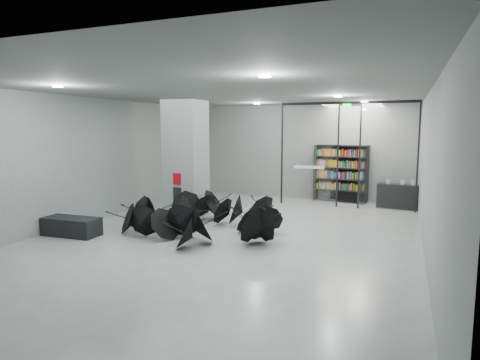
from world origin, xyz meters
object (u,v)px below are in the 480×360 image
at_px(bench, 72,226).
at_px(bookshelf, 341,173).
at_px(column, 186,158).
at_px(umbrella_cluster, 207,222).
at_px(shop_counter, 399,196).

distance_m(bench, bookshelf, 10.47).
bearing_deg(bench, column, 62.15).
xyz_separation_m(bookshelf, umbrella_cluster, (-2.85, -6.65, -0.85)).
bearing_deg(bookshelf, bench, -116.77).
distance_m(bench, umbrella_cluster, 3.80).
bearing_deg(shop_counter, column, -143.34).
bearing_deg(bench, umbrella_cluster, 23.85).
height_order(column, bench, column).
bearing_deg(umbrella_cluster, shop_counter, 49.49).
relative_size(bench, umbrella_cluster, 0.31).
height_order(column, bookshelf, column).
xyz_separation_m(bench, umbrella_cluster, (3.40, 1.71, 0.06)).
relative_size(bench, shop_counter, 1.04).
bearing_deg(bench, bookshelf, 50.38).
height_order(column, umbrella_cluster, column).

